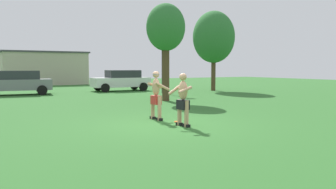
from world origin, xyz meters
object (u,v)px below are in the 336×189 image
at_px(player_in_black, 183,98).
at_px(tree_left_field, 214,37).
at_px(frisbee, 178,122).
at_px(car_gray_far_end, 18,82).
at_px(player_with_cap, 156,93).
at_px(car_white_mid_lot, 121,80).
at_px(tree_behind_players, 166,29).
at_px(lamp_post, 162,50).

distance_m(player_in_black, tree_left_field, 16.58).
bearing_deg(frisbee, car_gray_far_end, 102.87).
height_order(player_with_cap, car_white_mid_lot, player_with_cap).
height_order(player_in_black, car_gray_far_end, player_in_black).
xyz_separation_m(player_with_cap, frisbee, (0.37, -0.80, -0.91)).
height_order(car_gray_far_end, tree_behind_players, tree_behind_players).
relative_size(car_white_mid_lot, tree_left_field, 0.71).
xyz_separation_m(lamp_post, tree_left_field, (4.61, 0.25, 1.10)).
distance_m(frisbee, lamp_post, 13.06).
xyz_separation_m(player_with_cap, lamp_post, (6.03, 10.59, 2.08)).
height_order(frisbee, tree_behind_players, tree_behind_players).
bearing_deg(player_in_black, car_white_mid_lot, 74.87).
bearing_deg(tree_behind_players, frisbee, -116.06).
bearing_deg(lamp_post, tree_behind_players, -116.85).
height_order(player_in_black, frisbee, player_in_black).
relative_size(lamp_post, tree_left_field, 0.78).
relative_size(player_in_black, lamp_post, 0.34).
relative_size(player_in_black, car_white_mid_lot, 0.37).
relative_size(player_in_black, tree_behind_players, 0.31).
bearing_deg(frisbee, tree_left_field, 48.58).
relative_size(tree_left_field, tree_behind_players, 1.18).
distance_m(player_in_black, tree_behind_players, 8.48).
distance_m(player_with_cap, car_gray_far_end, 14.20).
xyz_separation_m(frisbee, tree_behind_players, (3.15, 6.44, 3.81)).
bearing_deg(frisbee, tree_behind_players, 63.94).
distance_m(car_gray_far_end, tree_behind_players, 10.92).
xyz_separation_m(player_in_black, tree_left_field, (10.54, 12.38, 3.24)).
bearing_deg(tree_behind_players, tree_left_field, 36.16).
distance_m(player_with_cap, frisbee, 1.27).
bearing_deg(player_with_cap, car_gray_far_end, 102.12).
bearing_deg(lamp_post, car_white_mid_lot, 115.93).
distance_m(lamp_post, tree_behind_players, 5.61).
bearing_deg(car_white_mid_lot, lamp_post, -64.07).
xyz_separation_m(player_in_black, lamp_post, (5.92, 12.13, 2.15)).
bearing_deg(car_gray_far_end, player_with_cap, -77.88).
relative_size(player_in_black, frisbee, 6.68).
xyz_separation_m(player_in_black, car_gray_far_end, (-3.09, 15.42, -0.03)).
bearing_deg(player_with_cap, frisbee, -65.07).
bearing_deg(player_in_black, tree_behind_players, 64.56).
distance_m(frisbee, car_gray_far_end, 15.08).
xyz_separation_m(player_in_black, car_white_mid_lot, (4.22, 15.62, -0.03)).
distance_m(car_gray_far_end, tree_left_field, 14.34).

